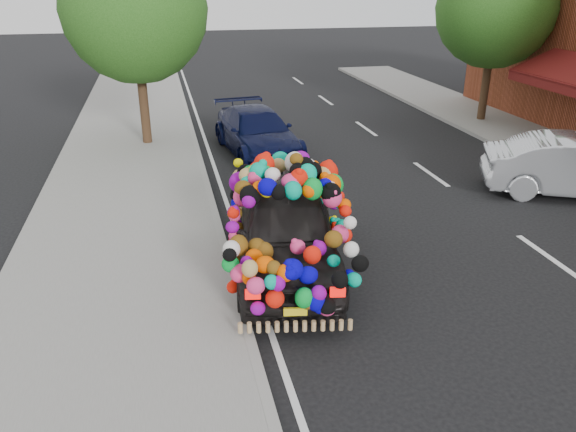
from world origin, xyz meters
name	(u,v)px	position (x,y,z in m)	size (l,w,h in m)	color
ground	(370,279)	(0.00, 0.00, 0.00)	(100.00, 100.00, 0.00)	black
sidewalk	(115,306)	(-4.30, 0.00, 0.06)	(4.00, 60.00, 0.12)	gray
kerb	(236,291)	(-2.35, 0.00, 0.07)	(0.15, 60.00, 0.13)	gray
lane_markings	(550,258)	(3.60, 0.00, 0.01)	(6.00, 50.00, 0.01)	silver
tree_near_sidewalk	(134,9)	(-3.80, 9.50, 4.02)	(4.20, 4.20, 6.13)	#332114
tree_far_b	(496,8)	(8.00, 10.00, 3.89)	(4.00, 4.00, 5.90)	#332114
plush_art_car	(288,212)	(-1.30, 0.74, 1.10)	(2.88, 4.87, 2.14)	black
navy_sedan	(257,132)	(-0.60, 7.92, 0.65)	(1.83, 4.51, 1.31)	black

